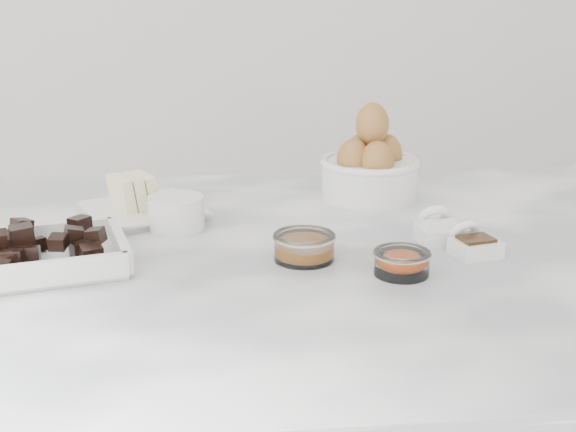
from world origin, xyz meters
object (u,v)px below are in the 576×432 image
object	(u,v)px
chocolate_dish	(40,251)
zest_bowl	(402,261)
sugar_ramekin	(176,211)
vanilla_spoon	(473,243)
egg_bowl	(370,167)
honey_bowl	(304,246)
butter_plate	(142,203)
salt_spoon	(440,229)

from	to	relation	value
chocolate_dish	zest_bowl	world-z (taller)	chocolate_dish
sugar_ramekin	vanilla_spoon	world-z (taller)	sugar_ramekin
chocolate_dish	egg_bowl	bearing A→B (deg)	29.11
sugar_ramekin	honey_bowl	size ratio (longest dim) A/B	0.97
chocolate_dish	vanilla_spoon	distance (m)	0.53
sugar_ramekin	vanilla_spoon	size ratio (longest dim) A/B	1.00
butter_plate	honey_bowl	world-z (taller)	butter_plate
butter_plate	salt_spoon	bearing A→B (deg)	-21.01
chocolate_dish	vanilla_spoon	size ratio (longest dim) A/B	2.96
salt_spoon	sugar_ramekin	bearing A→B (deg)	165.60
chocolate_dish	zest_bowl	xyz separation A→B (m)	(0.43, -0.07, -0.01)
honey_bowl	vanilla_spoon	size ratio (longest dim) A/B	1.02
butter_plate	zest_bowl	bearing A→B (deg)	-39.94
zest_bowl	vanilla_spoon	size ratio (longest dim) A/B	0.90
chocolate_dish	zest_bowl	distance (m)	0.43
egg_bowl	honey_bowl	size ratio (longest dim) A/B	1.97
egg_bowl	zest_bowl	distance (m)	0.33
sugar_ramekin	salt_spoon	size ratio (longest dim) A/B	0.98
salt_spoon	honey_bowl	bearing A→B (deg)	-164.86
zest_bowl	butter_plate	bearing A→B (deg)	140.06
butter_plate	zest_bowl	distance (m)	0.41
salt_spoon	butter_plate	bearing A→B (deg)	158.99
sugar_ramekin	zest_bowl	world-z (taller)	sugar_ramekin
egg_bowl	salt_spoon	size ratio (longest dim) A/B	1.98
butter_plate	egg_bowl	world-z (taller)	egg_bowl
honey_bowl	vanilla_spoon	world-z (taller)	vanilla_spoon
sugar_ramekin	chocolate_dish	bearing A→B (deg)	-139.98
sugar_ramekin	salt_spoon	distance (m)	0.36
chocolate_dish	sugar_ramekin	bearing A→B (deg)	40.02
honey_bowl	egg_bowl	bearing A→B (deg)	62.03
sugar_ramekin	salt_spoon	bearing A→B (deg)	-14.40
chocolate_dish	sugar_ramekin	size ratio (longest dim) A/B	2.97
chocolate_dish	butter_plate	world-z (taller)	butter_plate
zest_bowl	vanilla_spoon	distance (m)	0.12
sugar_ramekin	honey_bowl	xyz separation A→B (m)	(0.16, -0.14, -0.01)
sugar_ramekin	honey_bowl	bearing A→B (deg)	-41.32
chocolate_dish	salt_spoon	size ratio (longest dim) A/B	2.91
honey_bowl	salt_spoon	distance (m)	0.19
butter_plate	vanilla_spoon	bearing A→B (deg)	-26.12
chocolate_dish	butter_plate	bearing A→B (deg)	61.17
vanilla_spoon	salt_spoon	bearing A→B (deg)	115.47
chocolate_dish	sugar_ramekin	world-z (taller)	chocolate_dish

